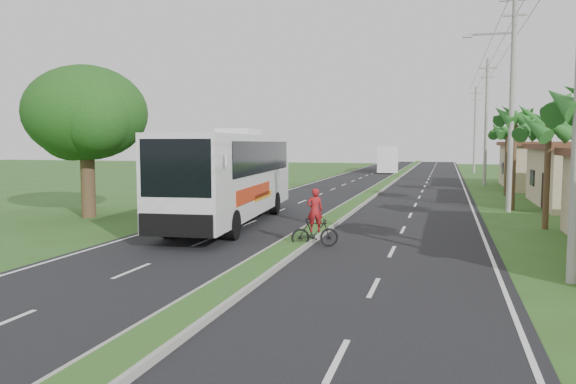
# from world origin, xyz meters

# --- Properties ---
(ground) EXTENTS (180.00, 180.00, 0.00)m
(ground) POSITION_xyz_m (0.00, 0.00, 0.00)
(ground) COLOR #31501D
(ground) RESTS_ON ground
(road_asphalt) EXTENTS (14.00, 160.00, 0.02)m
(road_asphalt) POSITION_xyz_m (0.00, 20.00, 0.01)
(road_asphalt) COLOR black
(road_asphalt) RESTS_ON ground
(median_strip) EXTENTS (1.20, 160.00, 0.18)m
(median_strip) POSITION_xyz_m (0.00, 20.00, 0.10)
(median_strip) COLOR gray
(median_strip) RESTS_ON ground
(lane_edge_left) EXTENTS (0.12, 160.00, 0.01)m
(lane_edge_left) POSITION_xyz_m (-6.70, 20.00, 0.00)
(lane_edge_left) COLOR silver
(lane_edge_left) RESTS_ON ground
(lane_edge_right) EXTENTS (0.12, 160.00, 0.01)m
(lane_edge_right) POSITION_xyz_m (6.70, 20.00, 0.00)
(lane_edge_right) COLOR silver
(lane_edge_right) RESTS_ON ground
(shop_far) EXTENTS (8.60, 11.60, 3.82)m
(shop_far) POSITION_xyz_m (14.00, 36.00, 1.93)
(shop_far) COLOR tan
(shop_far) RESTS_ON ground
(palm_verge_b) EXTENTS (2.40, 2.40, 5.05)m
(palm_verge_b) POSITION_xyz_m (9.40, 12.00, 4.36)
(palm_verge_b) COLOR #473321
(palm_verge_b) RESTS_ON ground
(palm_verge_c) EXTENTS (2.40, 2.40, 5.85)m
(palm_verge_c) POSITION_xyz_m (8.80, 19.00, 5.12)
(palm_verge_c) COLOR #473321
(palm_verge_c) RESTS_ON ground
(palm_verge_d) EXTENTS (2.40, 2.40, 5.25)m
(palm_verge_d) POSITION_xyz_m (9.30, 28.00, 4.55)
(palm_verge_d) COLOR #473321
(palm_verge_d) RESTS_ON ground
(shade_tree) EXTENTS (6.30, 6.00, 7.54)m
(shade_tree) POSITION_xyz_m (-12.11, 10.02, 5.03)
(shade_tree) COLOR #473321
(shade_tree) RESTS_ON ground
(utility_pole_b) EXTENTS (3.20, 0.28, 12.00)m
(utility_pole_b) POSITION_xyz_m (8.47, 18.00, 6.26)
(utility_pole_b) COLOR gray
(utility_pole_b) RESTS_ON ground
(utility_pole_c) EXTENTS (1.60, 0.28, 11.00)m
(utility_pole_c) POSITION_xyz_m (8.50, 38.00, 5.67)
(utility_pole_c) COLOR gray
(utility_pole_c) RESTS_ON ground
(utility_pole_d) EXTENTS (1.60, 0.28, 10.50)m
(utility_pole_d) POSITION_xyz_m (8.50, 58.00, 5.42)
(utility_pole_d) COLOR gray
(utility_pole_d) RESTS_ON ground
(coach_bus_main) EXTENTS (4.09, 13.79, 4.39)m
(coach_bus_main) POSITION_xyz_m (-4.28, 9.92, 2.41)
(coach_bus_main) COLOR silver
(coach_bus_main) RESTS_ON ground
(coach_bus_far) EXTENTS (3.37, 11.38, 3.27)m
(coach_bus_far) POSITION_xyz_m (-1.98, 58.92, 1.85)
(coach_bus_far) COLOR white
(coach_bus_far) RESTS_ON ground
(motorcyclist) EXTENTS (1.76, 1.05, 2.11)m
(motorcyclist) POSITION_xyz_m (0.75, 5.19, 0.74)
(motorcyclist) COLOR black
(motorcyclist) RESTS_ON ground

